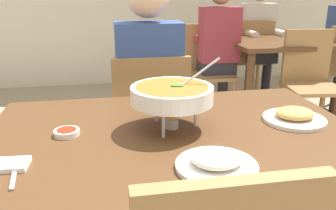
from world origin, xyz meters
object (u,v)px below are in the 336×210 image
object	(u,v)px
patron_bg_left	(258,34)
chair_bg_right	(207,65)
chair_diner_main	(150,120)
diner_main	(148,80)
curry_bowl	(172,95)
rice_plate	(217,162)
chair_bg_left	(251,55)
appetizer_plate	(294,116)
sauce_dish	(67,132)
chair_bg_window	(208,57)
chair_bg_corner	(310,77)
dining_table_main	(175,156)
patron_bg_right	(218,42)
dining_table_far	(280,54)

from	to	relation	value
patron_bg_left	chair_bg_right	bearing A→B (deg)	-149.31
chair_diner_main	diner_main	distance (m)	0.24
diner_main	curry_bowl	world-z (taller)	diner_main
rice_plate	chair_bg_left	bearing A→B (deg)	65.11
appetizer_plate	sauce_dish	distance (m)	0.86
chair_diner_main	rice_plate	world-z (taller)	chair_diner_main
chair_bg_left	chair_bg_window	bearing A→B (deg)	-179.91
sauce_dish	chair_bg_left	world-z (taller)	chair_bg_left
diner_main	chair_bg_corner	world-z (taller)	diner_main
dining_table_main	appetizer_plate	world-z (taller)	appetizer_plate
appetizer_plate	chair_bg_corner	world-z (taller)	chair_bg_corner
dining_table_main	appetizer_plate	xyz separation A→B (m)	(0.48, 0.01, 0.12)
dining_table_main	patron_bg_right	bearing A→B (deg)	68.14
sauce_dish	appetizer_plate	bearing A→B (deg)	-1.22
sauce_dish	patron_bg_left	size ratio (longest dim) A/B	0.07
dining_table_main	chair_bg_window	world-z (taller)	chair_bg_window
sauce_dish	chair_bg_window	distance (m)	2.84
curry_bowl	chair_bg_corner	size ratio (longest dim) A/B	0.37
dining_table_far	patron_bg_right	size ratio (longest dim) A/B	0.76
appetizer_plate	patron_bg_right	bearing A→B (deg)	80.33
dining_table_far	chair_bg_right	xyz separation A→B (m)	(-0.69, 0.12, -0.11)
diner_main	chair_bg_window	world-z (taller)	diner_main
dining_table_main	patron_bg_left	world-z (taller)	patron_bg_left
curry_bowl	patron_bg_left	bearing A→B (deg)	59.86
diner_main	chair_bg_left	bearing A→B (deg)	52.16
curry_bowl	chair_bg_left	xyz separation A→B (m)	(1.39, 2.52, -0.37)
chair_bg_window	chair_bg_corner	bearing A→B (deg)	-59.62
chair_diner_main	chair_bg_window	bearing A→B (deg)	63.92
curry_bowl	rice_plate	size ratio (longest dim) A/B	1.39
dining_table_far	patron_bg_left	distance (m)	0.55
chair_bg_corner	patron_bg_right	xyz separation A→B (m)	(-0.67, 0.53, 0.24)
curry_bowl	chair_diner_main	bearing A→B (deg)	89.45
chair_bg_left	chair_bg_right	world-z (taller)	same
chair_bg_window	dining_table_main	bearing A→B (deg)	-109.17
rice_plate	patron_bg_left	bearing A→B (deg)	63.92
dining_table_far	chair_bg_corner	size ratio (longest dim) A/B	1.11
chair_bg_left	patron_bg_right	xyz separation A→B (m)	(-0.56, -0.50, 0.24)
dining_table_far	dining_table_main	bearing A→B (deg)	-125.81
appetizer_plate	chair_bg_corner	distance (m)	1.84
appetizer_plate	dining_table_far	xyz separation A→B (m)	(0.97, 1.99, -0.15)
diner_main	rice_plate	world-z (taller)	diner_main
sauce_dish	chair_bg_corner	distance (m)	2.41
curry_bowl	chair_bg_right	xyz separation A→B (m)	(0.76, 2.09, -0.37)
chair_diner_main	curry_bowl	world-z (taller)	curry_bowl
chair_bg_corner	patron_bg_right	distance (m)	0.88
patron_bg_right	chair_bg_right	bearing A→B (deg)	137.33
chair_diner_main	patron_bg_right	size ratio (longest dim) A/B	0.69
dining_table_far	chair_bg_left	xyz separation A→B (m)	(-0.06, 0.55, -0.11)
chair_diner_main	sauce_dish	distance (m)	0.85
curry_bowl	chair_bg_left	bearing A→B (deg)	61.15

